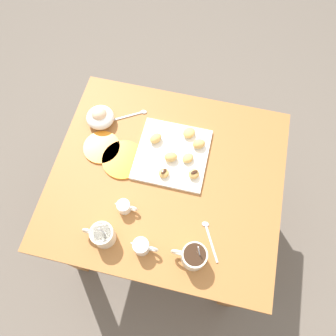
{
  "coord_description": "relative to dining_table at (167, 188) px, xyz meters",
  "views": [
    {
      "loc": [
        -0.12,
        0.49,
        1.97
      ],
      "look_at": [
        0.0,
        -0.03,
        0.76
      ],
      "focal_mm": 34.2,
      "sensor_mm": 36.0,
      "label": 1
    }
  ],
  "objects": [
    {
      "name": "chocolate_drizzle_6",
      "position": [
        0.01,
        0.0,
        0.18
      ],
      "size": [
        0.03,
        0.03,
        0.0
      ],
      "primitive_type": "ellipsoid",
      "rotation": [
        0.0,
        0.0,
        4.24
      ],
      "color": "#381E11",
      "rests_on": "beignet_6"
    },
    {
      "name": "coffee_mug_cream_right",
      "position": [
        0.17,
        0.3,
        0.18
      ],
      "size": [
        0.12,
        0.09,
        0.13
      ],
      "color": "silver",
      "rests_on": "dining_table"
    },
    {
      "name": "beignet_1",
      "position": [
        -0.1,
        -0.16,
        0.17
      ],
      "size": [
        0.07,
        0.06,
        0.04
      ],
      "primitive_type": "ellipsoid",
      "rotation": [
        0.0,
        0.0,
        5.18
      ],
      "color": "#E5B260",
      "rests_on": "pastry_plate_square"
    },
    {
      "name": "saucer_orange_right",
      "position": [
        0.3,
        -0.07,
        0.14
      ],
      "size": [
        0.16,
        0.16,
        0.01
      ],
      "primitive_type": "cylinder",
      "color": "orange",
      "rests_on": "dining_table"
    },
    {
      "name": "ground_plane",
      "position": [
        0.0,
        0.0,
        -0.61
      ],
      "size": [
        8.0,
        8.0,
        0.0
      ],
      "primitive_type": "plane",
      "color": "#665B51"
    },
    {
      "name": "coffee_mug_cream_left",
      "position": [
        -0.17,
        0.3,
        0.19
      ],
      "size": [
        0.13,
        0.09,
        0.14
      ],
      "color": "silver",
      "rests_on": "dining_table"
    },
    {
      "name": "beignet_5",
      "position": [
        -0.05,
        -0.21,
        0.17
      ],
      "size": [
        0.07,
        0.07,
        0.03
      ],
      "primitive_type": "ellipsoid",
      "rotation": [
        0.0,
        0.0,
        2.45
      ],
      "color": "#E5B260",
      "rests_on": "pastry_plate_square"
    },
    {
      "name": "saucer_orange_left",
      "position": [
        0.2,
        -0.03,
        0.14
      ],
      "size": [
        0.18,
        0.18,
        0.01
      ],
      "primitive_type": "cylinder",
      "color": "orange",
      "rests_on": "dining_table"
    },
    {
      "name": "beignet_4",
      "position": [
        -0.11,
        -0.02,
        0.17
      ],
      "size": [
        0.06,
        0.06,
        0.03
      ],
      "primitive_type": "ellipsoid",
      "rotation": [
        0.0,
        0.0,
        3.76
      ],
      "color": "#E5B260",
      "rests_on": "pastry_plate_square"
    },
    {
      "name": "beignet_3",
      "position": [
        -0.0,
        -0.08,
        0.17
      ],
      "size": [
        0.06,
        0.06,
        0.04
      ],
      "primitive_type": "ellipsoid",
      "rotation": [
        0.0,
        0.0,
        1.9
      ],
      "color": "#E5B260",
      "rests_on": "pastry_plate_square"
    },
    {
      "name": "pastry_plate_square",
      "position": [
        0.0,
        -0.1,
        0.15
      ],
      "size": [
        0.3,
        0.3,
        0.02
      ],
      "primitive_type": "cube",
      "color": "white",
      "rests_on": "dining_table"
    },
    {
      "name": "cream_pitcher_white",
      "position": [
        0.02,
        0.31,
        0.18
      ],
      "size": [
        0.1,
        0.06,
        0.07
      ],
      "color": "white",
      "rests_on": "dining_table"
    },
    {
      "name": "loose_spoon_by_plate",
      "position": [
        0.22,
        -0.26,
        0.14
      ],
      "size": [
        0.14,
        0.09,
        0.01
      ],
      "color": "silver",
      "rests_on": "dining_table"
    },
    {
      "name": "beignet_0",
      "position": [
        0.08,
        -0.15,
        0.17
      ],
      "size": [
        0.07,
        0.07,
        0.04
      ],
      "primitive_type": "ellipsoid",
      "rotation": [
        0.0,
        0.0,
        0.94
      ],
      "color": "#E5B260",
      "rests_on": "pastry_plate_square"
    },
    {
      "name": "ice_cream_bowl",
      "position": [
        0.35,
        -0.19,
        0.18
      ],
      "size": [
        0.12,
        0.12,
        0.09
      ],
      "color": "white",
      "rests_on": "dining_table"
    },
    {
      "name": "chocolate_drizzle_4",
      "position": [
        -0.11,
        -0.02,
        0.19
      ],
      "size": [
        0.03,
        0.03,
        0.0
      ],
      "primitive_type": "ellipsoid",
      "rotation": [
        0.0,
        0.0,
        3.76
      ],
      "color": "#381E11",
      "rests_on": "beignet_4"
    },
    {
      "name": "chocolate_sauce_pitcher",
      "position": [
        0.13,
        0.17,
        0.17
      ],
      "size": [
        0.09,
        0.05,
        0.06
      ],
      "color": "white",
      "rests_on": "dining_table"
    },
    {
      "name": "beignet_6",
      "position": [
        0.01,
        0.0,
        0.17
      ],
      "size": [
        0.04,
        0.04,
        0.03
      ],
      "primitive_type": "ellipsoid",
      "rotation": [
        0.0,
        0.0,
        4.69
      ],
      "color": "#E5B260",
      "rests_on": "pastry_plate_square"
    },
    {
      "name": "beignet_2",
      "position": [
        -0.07,
        -0.09,
        0.17
      ],
      "size": [
        0.06,
        0.06,
        0.03
      ],
      "primitive_type": "ellipsoid",
      "rotation": [
        0.0,
        0.0,
        0.87
      ],
      "color": "#E5B260",
      "rests_on": "pastry_plate_square"
    },
    {
      "name": "dining_table",
      "position": [
        0.0,
        0.0,
        0.0
      ],
      "size": [
        0.96,
        0.85,
        0.74
      ],
      "color": "#A36633",
      "rests_on": "ground_plane"
    },
    {
      "name": "loose_spoon_near_saucer",
      "position": [
        -0.22,
        0.2,
        0.14
      ],
      "size": [
        0.09,
        0.14,
        0.01
      ],
      "color": "silver",
      "rests_on": "dining_table"
    }
  ]
}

